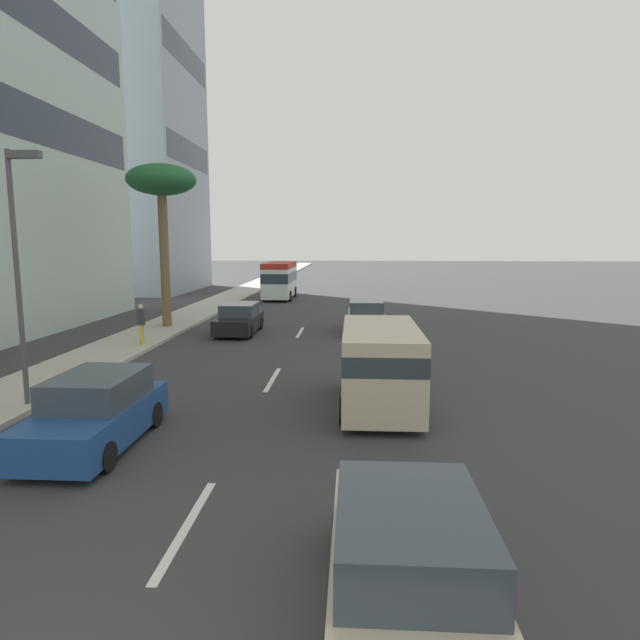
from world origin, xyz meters
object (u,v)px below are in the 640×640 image
(car_fourth, at_px, (239,319))
(car_lead, at_px, (96,413))
(car_fifth, at_px, (408,566))
(car_third, at_px, (366,317))
(pedestrian_mid_block, at_px, (167,309))
(street_lamp, at_px, (19,251))
(pedestrian_by_tree, at_px, (141,322))
(palm_tree, at_px, (162,186))
(van_second, at_px, (380,362))
(minibus_sixth, at_px, (280,279))

(car_fourth, bearing_deg, car_lead, -0.25)
(car_fifth, bearing_deg, car_fourth, 17.26)
(car_third, height_order, pedestrian_mid_block, pedestrian_mid_block)
(pedestrian_mid_block, bearing_deg, car_lead, 107.93)
(street_lamp, bearing_deg, car_third, -35.32)
(pedestrian_by_tree, bearing_deg, car_fourth, -146.50)
(car_third, bearing_deg, car_fifth, 180.00)
(pedestrian_by_tree, bearing_deg, car_fifth, 105.90)
(pedestrian_mid_block, bearing_deg, palm_tree, 113.43)
(van_second, relative_size, pedestrian_mid_block, 3.15)
(car_fourth, relative_size, palm_tree, 0.52)
(car_fourth, distance_m, pedestrian_by_tree, 5.37)
(street_lamp, bearing_deg, palm_tree, 4.04)
(minibus_sixth, xyz_separation_m, palm_tree, (-15.71, 4.04, 5.95))
(car_lead, height_order, palm_tree, palm_tree)
(van_second, height_order, pedestrian_mid_block, van_second)
(car_lead, relative_size, car_fourth, 0.98)
(van_second, relative_size, minibus_sixth, 0.77)
(car_lead, xyz_separation_m, pedestrian_mid_block, (17.17, 4.34, 0.22))
(van_second, xyz_separation_m, pedestrian_mid_block, (13.93, 11.03, -0.33))
(pedestrian_by_tree, distance_m, street_lamp, 9.52)
(car_fourth, relative_size, car_fifth, 1.00)
(car_fifth, bearing_deg, pedestrian_by_tree, 30.67)
(minibus_sixth, distance_m, pedestrian_mid_block, 15.81)
(car_third, bearing_deg, pedestrian_by_tree, 115.68)
(pedestrian_by_tree, bearing_deg, car_third, -169.09)
(minibus_sixth, relative_size, palm_tree, 0.75)
(car_third, height_order, palm_tree, palm_tree)
(pedestrian_mid_block, xyz_separation_m, street_lamp, (-14.62, -1.17, 3.43))
(car_third, height_order, car_fourth, car_third)
(car_fifth, xyz_separation_m, palm_tree, (22.22, 10.76, 6.81))
(pedestrian_by_tree, relative_size, palm_tree, 0.21)
(car_fifth, relative_size, pedestrian_by_tree, 2.48)
(van_second, distance_m, car_fourth, 13.93)
(pedestrian_mid_block, relative_size, palm_tree, 0.18)
(van_second, bearing_deg, palm_tree, 38.93)
(minibus_sixth, height_order, pedestrian_by_tree, minibus_sixth)
(pedestrian_by_tree, height_order, street_lamp, street_lamp)
(car_lead, bearing_deg, palm_tree, -165.99)
(van_second, bearing_deg, car_fourth, 28.43)
(pedestrian_by_tree, bearing_deg, minibus_sixth, -113.93)
(van_second, height_order, car_fifth, van_second)
(palm_tree, bearing_deg, street_lamp, -175.96)
(car_fifth, distance_m, minibus_sixth, 38.54)
(car_third, bearing_deg, car_lead, 158.00)
(palm_tree, bearing_deg, pedestrian_by_tree, -172.69)
(car_fifth, distance_m, pedestrian_mid_block, 25.21)
(car_lead, height_order, pedestrian_mid_block, pedestrian_mid_block)
(van_second, xyz_separation_m, car_third, (13.10, 0.09, -0.55))
(van_second, xyz_separation_m, car_fourth, (12.24, 6.63, -0.61))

